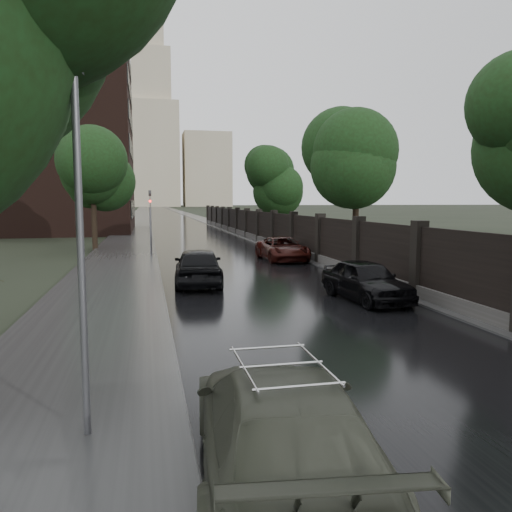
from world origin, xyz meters
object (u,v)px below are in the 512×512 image
object	(u,v)px
tree_right_b	(357,174)
car_right_far	(282,249)
volga_sedan	(281,427)
hatchback_left	(198,266)
tree_left_far	(93,173)
tree_right_c	(277,184)
traffic_light	(150,217)
car_right_near	(366,280)
lamp_post	(81,253)

from	to	relation	value
tree_right_b	car_right_far	distance (m)	6.24
volga_sedan	hatchback_left	world-z (taller)	hatchback_left
tree_right_b	hatchback_left	xyz separation A→B (m)	(-10.07, -7.76, -4.17)
car_right_far	hatchback_left	bearing A→B (deg)	-127.64
tree_left_far	tree_right_c	bearing A→B (deg)	32.83
tree_right_b	traffic_light	world-z (taller)	tree_right_b
car_right_far	car_right_near	bearing A→B (deg)	-92.67
tree_left_far	tree_right_b	xyz separation A→B (m)	(15.50, -8.00, -0.29)
traffic_light	volga_sedan	bearing A→B (deg)	-87.10
tree_left_far	lamp_post	bearing A→B (deg)	-84.79
tree_right_c	volga_sedan	bearing A→B (deg)	-104.75
tree_left_far	tree_right_c	size ratio (longest dim) A/B	1.05
tree_left_far	hatchback_left	distance (m)	17.26
lamp_post	car_right_far	distance (m)	21.97
tree_left_far	tree_right_b	distance (m)	17.45
tree_left_far	traffic_light	bearing A→B (deg)	-53.53
tree_right_c	hatchback_left	distance (m)	27.97
car_right_near	hatchback_left	bearing A→B (deg)	134.54
volga_sedan	car_right_near	distance (m)	11.50
car_right_near	car_right_far	world-z (taller)	car_right_near
hatchback_left	tree_right_b	bearing A→B (deg)	-138.10
tree_right_c	hatchback_left	xyz separation A→B (m)	(-10.07, -25.76, -4.17)
tree_right_b	tree_right_c	xyz separation A→B (m)	(0.00, 18.00, 0.00)
volga_sedan	hatchback_left	size ratio (longest dim) A/B	1.07
traffic_light	tree_left_far	bearing A→B (deg)	126.47
lamp_post	hatchback_left	size ratio (longest dim) A/B	1.12
tree_right_c	car_right_far	size ratio (longest dim) A/B	1.46
tree_right_c	car_right_far	xyz separation A→B (m)	(-4.53, -18.28, -4.28)
traffic_light	volga_sedan	distance (m)	25.09
traffic_light	car_right_near	bearing A→B (deg)	-65.14
tree_right_c	car_right_near	distance (m)	30.70
tree_right_c	lamp_post	xyz separation A→B (m)	(-12.90, -38.50, -2.28)
tree_right_b	tree_right_c	world-z (taller)	same
tree_left_far	car_right_near	size ratio (longest dim) A/B	1.79
tree_right_c	hatchback_left	world-z (taller)	tree_right_c
tree_right_b	car_right_far	size ratio (longest dim) A/B	1.46
tree_right_b	lamp_post	world-z (taller)	tree_right_b
traffic_light	car_right_far	xyz separation A→B (m)	(7.27, -3.28, -1.73)
hatchback_left	car_right_near	xyz separation A→B (m)	(5.22, -4.25, -0.08)
car_right_far	tree_left_far	bearing A→B (deg)	141.79
tree_right_b	traffic_light	xyz separation A→B (m)	(-11.80, 2.99, -2.55)
lamp_post	car_right_near	world-z (taller)	lamp_post
tree_right_c	traffic_light	bearing A→B (deg)	-128.18
tree_left_far	tree_right_c	world-z (taller)	tree_left_far
hatchback_left	car_right_near	size ratio (longest dim) A/B	1.11
hatchback_left	traffic_light	bearing A→B (deg)	-76.58
volga_sedan	hatchback_left	bearing A→B (deg)	-85.48
lamp_post	hatchback_left	bearing A→B (deg)	77.45
traffic_light	lamp_post	bearing A→B (deg)	-92.68
tree_left_far	car_right_far	bearing A→B (deg)	-37.06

